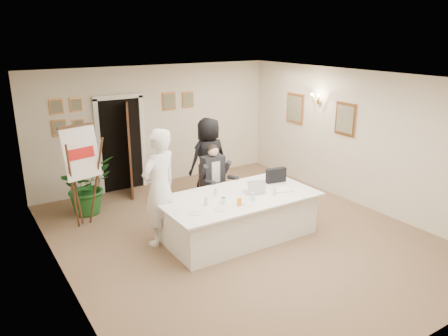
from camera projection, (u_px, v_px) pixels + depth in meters
name	position (u px, v px, depth m)	size (l,w,h in m)	color
floor	(239.00, 235.00, 7.91)	(7.00, 7.00, 0.00)	brown
ceiling	(241.00, 78.00, 7.07)	(6.00, 7.00, 0.02)	white
wall_back	(156.00, 126.00, 10.31)	(6.00, 0.10, 2.80)	beige
wall_front	(425.00, 239.00, 4.67)	(6.00, 0.10, 2.80)	beige
wall_left	(59.00, 194.00, 5.95)	(0.10, 7.00, 2.80)	beige
wall_right	(359.00, 139.00, 9.02)	(0.10, 7.00, 2.80)	beige
doorway	(124.00, 147.00, 9.82)	(1.14, 0.86, 2.20)	black
pictures_back_wall	(123.00, 110.00, 9.74)	(3.40, 0.06, 0.80)	#BE7B41
pictures_right_wall	(318.00, 114.00, 9.87)	(0.06, 2.20, 0.80)	#BE7B41
wall_sconce	(317.00, 98.00, 9.73)	(0.20, 0.30, 0.24)	gold
conference_table	(238.00, 216.00, 7.76)	(2.77, 1.47, 0.78)	white
seated_man	(214.00, 179.00, 8.70)	(0.61, 0.65, 1.43)	black
flip_chart	(81.00, 182.00, 8.02)	(0.69, 0.50, 1.92)	#362111
standing_man	(160.00, 188.00, 7.34)	(0.74, 0.49, 2.03)	white
standing_woman	(209.00, 159.00, 9.43)	(0.88, 0.57, 1.79)	black
potted_palm	(86.00, 186.00, 8.72)	(1.04, 0.90, 1.15)	#1D5720
laptop	(253.00, 185.00, 7.76)	(0.32, 0.35, 0.28)	#B7BABC
laptop_bag	(276.00, 175.00, 8.29)	(0.39, 0.11, 0.28)	black
paper_stack	(283.00, 190.00, 7.87)	(0.32, 0.23, 0.03)	white
plate_left	(196.00, 213.00, 6.90)	(0.22, 0.22, 0.01)	white
plate_mid	(222.00, 209.00, 7.05)	(0.23, 0.23, 0.01)	white
plate_near	(248.00, 204.00, 7.27)	(0.24, 0.24, 0.01)	white
glass_a	(206.00, 201.00, 7.22)	(0.07, 0.07, 0.14)	silver
glass_b	(253.00, 197.00, 7.39)	(0.07, 0.07, 0.14)	silver
glass_c	(274.00, 191.00, 7.65)	(0.07, 0.07, 0.14)	silver
glass_d	(216.00, 192.00, 7.62)	(0.06, 0.06, 0.14)	silver
oj_glass	(239.00, 202.00, 7.19)	(0.07, 0.07, 0.13)	orange
steel_jug	(223.00, 200.00, 7.28)	(0.08, 0.08, 0.11)	silver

